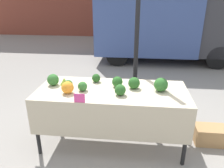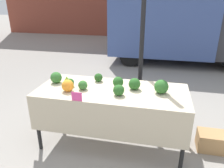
{
  "view_description": "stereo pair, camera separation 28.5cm",
  "coord_description": "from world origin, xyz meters",
  "px_view_note": "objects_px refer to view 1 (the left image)",
  "views": [
    {
      "loc": [
        0.29,
        -2.62,
        1.97
      ],
      "look_at": [
        0.0,
        0.0,
        0.9
      ],
      "focal_mm": 35.0,
      "sensor_mm": 36.0,
      "label": 1
    },
    {
      "loc": [
        0.57,
        -2.58,
        1.97
      ],
      "look_at": [
        0.0,
        0.0,
        0.9
      ],
      "focal_mm": 35.0,
      "sensor_mm": 36.0,
      "label": 2
    }
  ],
  "objects_px": {
    "orange_cauliflower": "(68,87)",
    "price_sign": "(79,98)",
    "produce_crate": "(212,135)",
    "parked_truck": "(163,18)"
  },
  "relations": [
    {
      "from": "price_sign",
      "to": "produce_crate",
      "type": "distance_m",
      "value": 1.99
    },
    {
      "from": "produce_crate",
      "to": "orange_cauliflower",
      "type": "bearing_deg",
      "value": -171.11
    },
    {
      "from": "orange_cauliflower",
      "to": "produce_crate",
      "type": "distance_m",
      "value": 2.14
    },
    {
      "from": "price_sign",
      "to": "orange_cauliflower",
      "type": "bearing_deg",
      "value": 131.71
    },
    {
      "from": "orange_cauliflower",
      "to": "price_sign",
      "type": "height_order",
      "value": "orange_cauliflower"
    },
    {
      "from": "parked_truck",
      "to": "produce_crate",
      "type": "height_order",
      "value": "parked_truck"
    },
    {
      "from": "produce_crate",
      "to": "price_sign",
      "type": "bearing_deg",
      "value": -162.73
    },
    {
      "from": "parked_truck",
      "to": "produce_crate",
      "type": "distance_m",
      "value": 4.74
    },
    {
      "from": "orange_cauliflower",
      "to": "produce_crate",
      "type": "height_order",
      "value": "orange_cauliflower"
    },
    {
      "from": "orange_cauliflower",
      "to": "price_sign",
      "type": "distance_m",
      "value": 0.32
    }
  ]
}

